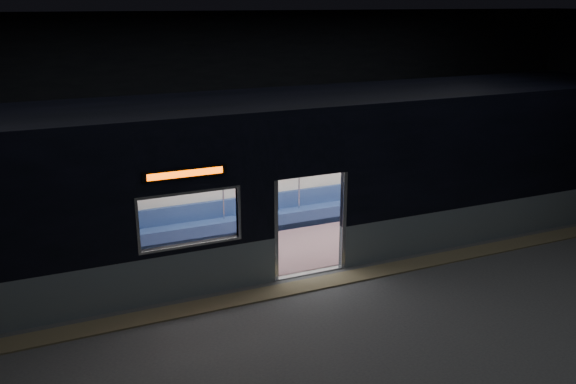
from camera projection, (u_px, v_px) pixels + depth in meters
station_floor at (334, 296)px, 11.34m from camera, size 24.00×14.00×0.01m
station_envelope at (339, 99)px, 10.24m from camera, size 24.00×14.00×5.00m
tactile_strip at (321, 283)px, 11.82m from camera, size 22.80×0.50×0.03m
metro_car at (280, 167)px, 13.01m from camera, size 18.00×3.04×3.35m
passenger at (410, 181)px, 15.78m from camera, size 0.39×0.65×1.30m
handbag at (414, 188)px, 15.63m from camera, size 0.33×0.31×0.13m
transit_map at (434, 149)px, 16.19m from camera, size 1.03×0.03×0.67m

